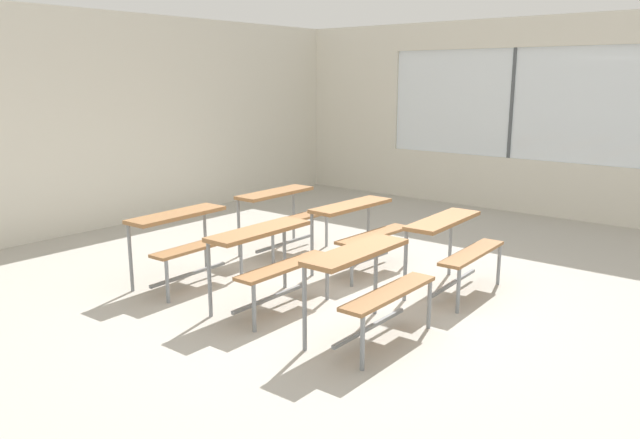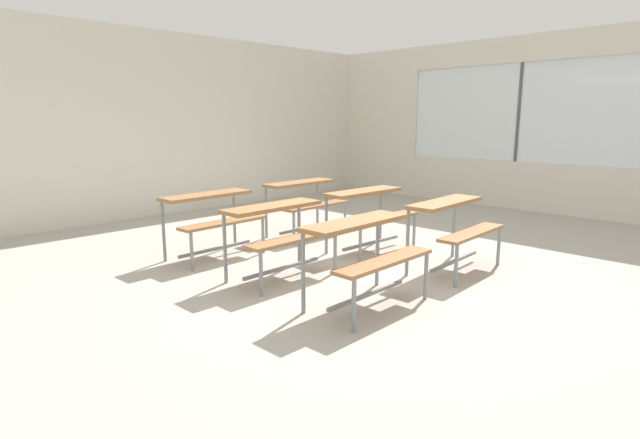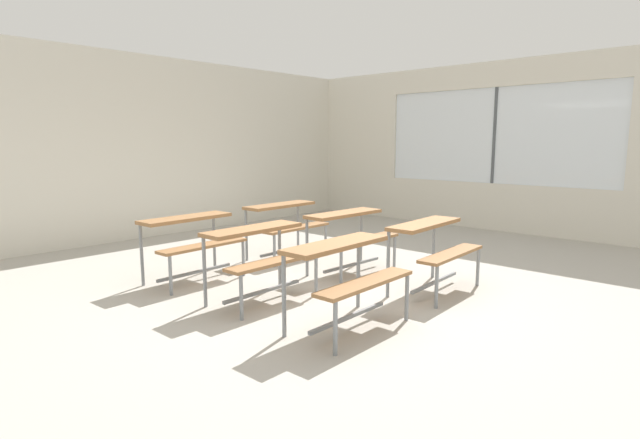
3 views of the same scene
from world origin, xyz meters
The scene contains 9 objects.
ground centered at (0.00, 0.00, -0.03)m, with size 10.00×9.00×0.05m, color #ADA89E.
wall_back centered at (0.00, 4.50, 1.50)m, with size 10.00×0.12×3.00m, color silver.
wall_right centered at (5.00, -0.13, 1.45)m, with size 0.12×9.00×3.00m.
desk_bench_r0c0 centered at (-0.59, -0.67, 0.56)m, with size 1.11×0.60×0.74m.
desk_bench_r0c1 centered at (0.87, -0.67, 0.56)m, with size 1.13×0.64×0.74m.
desk_bench_r1c0 centered at (-0.59, 0.44, 0.56)m, with size 1.11×0.60×0.74m.
desk_bench_r1c1 centered at (0.88, 0.47, 0.56)m, with size 1.12×0.63×0.74m.
desk_bench_r2c0 centered at (-0.64, 1.59, 0.56)m, with size 1.12×0.63×0.74m.
desk_bench_r2c1 centered at (0.91, 1.65, 0.56)m, with size 1.11×0.60×0.74m.
Camera 2 is at (-3.80, -3.30, 1.60)m, focal length 28.00 mm.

